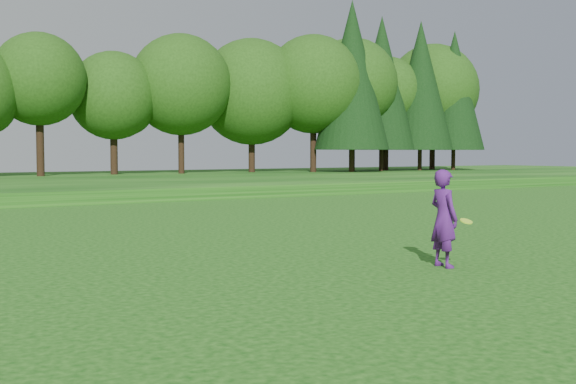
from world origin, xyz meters
TOP-DOWN VIEW (x-y plane):
  - ground at (0.00, 0.00)m, footprint 140.00×140.00m
  - woman at (4.60, -0.80)m, footprint 0.52×1.00m

SIDE VIEW (x-z plane):
  - ground at x=0.00m, z-range 0.00..0.00m
  - woman at x=4.60m, z-range 0.00..1.89m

